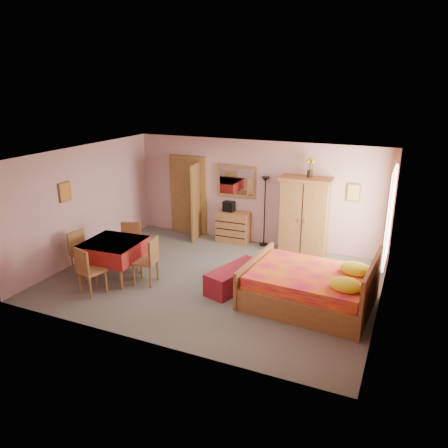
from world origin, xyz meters
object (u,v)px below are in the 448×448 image
at_px(wardrobe, 304,216).
at_px(chair_east, 145,261).
at_px(chair_south, 92,270).
at_px(chair_west, 83,253).
at_px(wall_mirror, 237,181).
at_px(stereo, 229,206).
at_px(chest_of_drawers, 233,227).
at_px(bench, 235,278).
at_px(chair_north, 130,246).
at_px(sunflower_vase, 310,168).
at_px(dining_table, 114,260).
at_px(bed, 309,278).
at_px(floor_lamp, 265,212).

bearing_deg(wardrobe, chair_east, -133.39).
height_order(chair_south, chair_west, chair_south).
relative_size(wall_mirror, chair_west, 1.12).
xyz_separation_m(stereo, chair_east, (-0.55, -3.00, -0.43)).
distance_m(chest_of_drawers, chair_east, 3.03).
bearing_deg(chair_west, stereo, 156.61).
bearing_deg(stereo, chest_of_drawers, -18.14).
distance_m(bench, chair_west, 3.30).
bearing_deg(chair_north, bench, 155.41).
bearing_deg(chest_of_drawers, chair_south, -112.29).
distance_m(wardrobe, chair_west, 5.04).
distance_m(chair_north, chair_east, 0.95).
bearing_deg(chest_of_drawers, wall_mirror, 88.12).
bearing_deg(sunflower_vase, bench, -108.74).
distance_m(dining_table, chair_east, 0.72).
distance_m(bed, chair_west, 4.76).
bearing_deg(wardrobe, bench, -110.21).
relative_size(stereo, wardrobe, 0.15).
distance_m(bench, chair_north, 2.54).
height_order(floor_lamp, chair_east, floor_lamp).
distance_m(sunflower_vase, chair_north, 4.41).
bearing_deg(wall_mirror, dining_table, -116.35).
distance_m(chest_of_drawers, bench, 2.66).
xyz_separation_m(wardrobe, chair_south, (-3.22, -3.68, -0.45)).
xyz_separation_m(wall_mirror, sunflower_vase, (1.89, -0.21, 0.53)).
height_order(sunflower_vase, dining_table, sunflower_vase).
bearing_deg(chair_north, chair_west, 21.36).
distance_m(chair_north, chair_west, 0.99).
distance_m(floor_lamp, bed, 3.13).
relative_size(chest_of_drawers, chair_north, 0.85).
distance_m(wardrobe, sunflower_vase, 1.16).
height_order(bench, chair_west, chair_west).
height_order(floor_lamp, bed, floor_lamp).
xyz_separation_m(bed, chair_south, (-3.95, -1.26, -0.05)).
bearing_deg(bed, chair_south, -158.67).
bearing_deg(chair_south, chest_of_drawers, 86.43).
xyz_separation_m(wall_mirror, chair_south, (-1.39, -3.94, -1.07)).
bearing_deg(chair_west, wall_mirror, 156.21).
bearing_deg(wall_mirror, wardrobe, -11.02).
bearing_deg(wardrobe, sunflower_vase, 41.09).
height_order(stereo, wardrobe, wardrobe).
xyz_separation_m(chest_of_drawers, chair_south, (-1.39, -3.73, 0.08)).
bearing_deg(chair_south, dining_table, 108.56).
height_order(sunflower_vase, bench, sunflower_vase).
height_order(dining_table, chair_north, chair_north).
relative_size(chest_of_drawers, sunflower_vase, 1.86).
xyz_separation_m(bench, chair_east, (-1.76, -0.52, 0.27)).
bearing_deg(chair_west, chest_of_drawers, 154.46).
distance_m(chest_of_drawers, chair_south, 3.98).
bearing_deg(bed, chest_of_drawers, 139.56).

